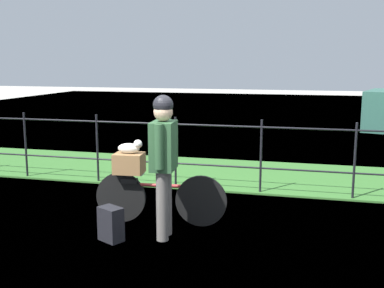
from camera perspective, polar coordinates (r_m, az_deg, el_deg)
The scene contains 9 objects.
ground_plane at distance 5.47m, azimuth -1.96°, elevation -12.07°, with size 60.00×60.00×0.00m, color #B2ADA3.
grass_strip at distance 8.69m, azimuth 4.49°, elevation -3.63°, with size 27.00×2.40×0.03m, color #38702D.
harbor_water at distance 15.45m, azimuth 8.97°, elevation 2.22°, with size 30.00×30.00×0.00m, color #426684.
iron_fence at distance 7.48m, azimuth 3.08°, elevation -0.70°, with size 18.04×0.04×1.17m.
bicycle_main at distance 6.04m, azimuth -4.02°, elevation -6.48°, with size 1.69×0.23×0.65m.
wooden_crate at distance 6.03m, azimuth -7.62°, elevation -2.32°, with size 0.36×0.30×0.26m, color olive.
terrier_dog at distance 5.98m, azimuth -7.44°, elevation -0.41°, with size 0.32×0.16×0.18m.
cyclist_person at distance 5.42m, azimuth -3.45°, elevation -1.22°, with size 0.29×0.54×1.68m.
backpack_on_paving at distance 5.59m, azimuth -9.80°, elevation -9.52°, with size 0.28×0.18×0.40m, color black.
Camera 1 is at (1.44, -4.86, 2.05)m, focal length 44.06 mm.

